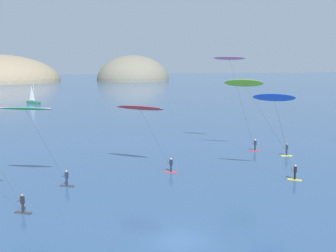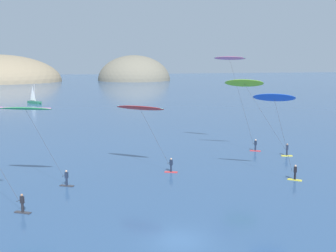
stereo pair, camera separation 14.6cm
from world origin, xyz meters
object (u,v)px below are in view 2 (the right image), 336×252
object	(u,v)px
kitesurfer_green	(29,115)
kitesurfer_lime	(247,88)
kitesurfer_pink	(232,68)
kitesurfer_blue	(276,104)
sailboat_far	(35,101)
kitesurfer_red	(142,112)

from	to	relation	value
kitesurfer_green	kitesurfer_lime	bearing A→B (deg)	17.31
kitesurfer_green	kitesurfer_lime	xyz separation A→B (m)	(27.44, 8.55, 1.72)
kitesurfer_green	kitesurfer_pink	world-z (taller)	kitesurfer_pink
kitesurfer_pink	kitesurfer_blue	xyz separation A→B (m)	(-0.90, -15.47, -3.51)
sailboat_far	kitesurfer_lime	world-z (taller)	kitesurfer_lime
kitesurfer_red	kitesurfer_green	bearing A→B (deg)	-163.30
kitesurfer_green	kitesurfer_blue	xyz separation A→B (m)	(25.71, -3.37, 0.84)
sailboat_far	kitesurfer_pink	xyz separation A→B (m)	(33.15, -68.38, 11.10)
sailboat_far	kitesurfer_blue	world-z (taller)	kitesurfer_blue
kitesurfer_pink	kitesurfer_lime	distance (m)	4.50
kitesurfer_lime	kitesurfer_blue	bearing A→B (deg)	-98.26
kitesurfer_lime	kitesurfer_green	bearing A→B (deg)	-162.69
kitesurfer_green	kitesurfer_red	world-z (taller)	kitesurfer_green
kitesurfer_red	sailboat_far	bearing A→B (deg)	103.77
kitesurfer_red	kitesurfer_lime	bearing A→B (deg)	17.79
kitesurfer_blue	kitesurfer_green	bearing A→B (deg)	172.53
kitesurfer_green	kitesurfer_pink	size ratio (longest dim) A/B	0.62
sailboat_far	kitesurfer_red	bearing A→B (deg)	-76.23
sailboat_far	kitesurfer_green	xyz separation A→B (m)	(6.55, -80.48, 6.75)
sailboat_far	kitesurfer_green	distance (m)	81.03
kitesurfer_blue	kitesurfer_lime	xyz separation A→B (m)	(1.73, 11.92, 0.88)
sailboat_far	kitesurfer_pink	world-z (taller)	kitesurfer_pink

